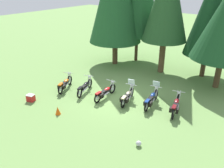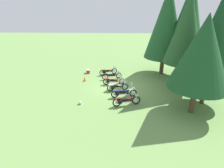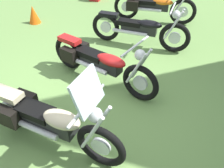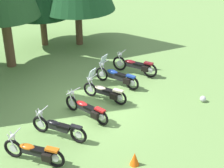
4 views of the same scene
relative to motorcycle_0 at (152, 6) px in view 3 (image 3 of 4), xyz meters
name	(u,v)px [view 3 (image 3 of 4)]	position (x,y,z in m)	size (l,w,h in m)	color
ground_plane	(91,107)	(3.64, 1.12, -0.44)	(80.00, 80.00, 0.00)	#6B934C
motorcycle_0	(152,6)	(0.00, 0.00, 0.00)	(1.13, 2.10, 1.00)	black
motorcycle_1	(140,29)	(1.42, 0.53, -0.01)	(0.99, 2.20, 0.99)	black
motorcycle_2	(98,61)	(3.01, 0.72, -0.01)	(0.76, 2.29, 0.98)	black
motorcycle_3	(47,119)	(4.48, 1.17, 0.01)	(0.91, 2.10, 1.34)	black
traffic_cone	(34,14)	(2.16, -2.46, -0.20)	(0.32, 0.32, 0.48)	#EA590F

